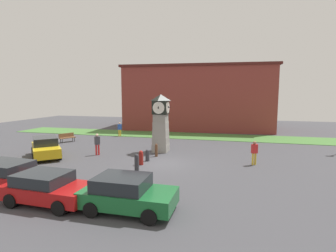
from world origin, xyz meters
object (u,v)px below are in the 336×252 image
(bollard_end_row, at_px, (156,150))
(pedestrian_near_bench, at_px, (254,151))
(car_navy_sedan, at_px, (9,176))
(car_silver_hatch, at_px, (46,147))
(bench, at_px, (67,137))
(car_by_building, at_px, (127,193))
(pedestrian_crossing_lot, at_px, (120,128))
(bollard_near_tower, at_px, (137,163))
(clock_tower, at_px, (161,123))
(pedestrian_by_cars, at_px, (97,143))
(bollard_mid_row, at_px, (141,158))
(car_near_tower, at_px, (48,187))
(bollard_far_row, at_px, (147,155))

(bollard_end_row, xyz_separation_m, pedestrian_near_bench, (7.34, -0.66, 0.44))
(car_navy_sedan, xyz_separation_m, car_silver_hatch, (-3.26, 6.64, 0.02))
(car_navy_sedan, distance_m, bench, 13.93)
(car_by_building, height_order, pedestrian_crossing_lot, pedestrian_crossing_lot)
(bollard_end_row, relative_size, bench, 0.62)
(bollard_near_tower, distance_m, car_navy_sedan, 6.97)
(clock_tower, distance_m, bench, 10.96)
(clock_tower, relative_size, pedestrian_by_cars, 2.80)
(car_by_building, bearing_deg, car_silver_hatch, 143.93)
(clock_tower, xyz_separation_m, pedestrian_near_bench, (7.49, -2.49, -1.51))
(car_by_building, distance_m, pedestrian_crossing_lot, 20.08)
(clock_tower, height_order, bollard_mid_row, clock_tower)
(car_near_tower, xyz_separation_m, bench, (-8.61, 13.50, -0.20))
(car_near_tower, xyz_separation_m, car_silver_hatch, (-6.20, 7.42, 0.07))
(bollard_mid_row, bearing_deg, car_near_tower, -104.47)
(bench, height_order, pedestrian_near_bench, pedestrian_near_bench)
(bollard_far_row, relative_size, car_near_tower, 0.22)
(car_by_building, height_order, pedestrian_by_cars, pedestrian_by_cars)
(bollard_near_tower, relative_size, car_silver_hatch, 0.26)
(clock_tower, bearing_deg, car_by_building, -81.07)
(bollard_far_row, distance_m, pedestrian_near_bench, 7.62)
(car_navy_sedan, bearing_deg, car_near_tower, -14.86)
(clock_tower, xyz_separation_m, car_by_building, (1.80, -11.44, -1.71))
(car_navy_sedan, relative_size, car_by_building, 1.18)
(pedestrian_by_cars, bearing_deg, car_silver_hatch, -155.77)
(bollard_far_row, distance_m, car_by_building, 8.31)
(bollard_mid_row, relative_size, pedestrian_by_cars, 0.58)
(clock_tower, relative_size, car_navy_sedan, 1.05)
(clock_tower, height_order, car_silver_hatch, clock_tower)
(bollard_end_row, distance_m, pedestrian_near_bench, 7.38)
(clock_tower, distance_m, pedestrian_crossing_lot, 9.71)
(bollard_near_tower, relative_size, pedestrian_crossing_lot, 0.70)
(car_navy_sedan, relative_size, bench, 2.82)
(car_navy_sedan, xyz_separation_m, pedestrian_near_bench, (12.43, 8.32, 0.19))
(bollard_near_tower, relative_size, bollard_end_row, 1.11)
(bollard_far_row, relative_size, bollard_end_row, 0.86)
(bollard_mid_row, relative_size, car_by_building, 0.26)
(bench, bearing_deg, clock_tower, -10.22)
(bollard_far_row, xyz_separation_m, car_navy_sedan, (-4.88, -7.45, 0.32))
(pedestrian_crossing_lot, distance_m, pedestrian_by_cars, 9.48)
(clock_tower, distance_m, bollard_far_row, 3.92)
(car_silver_hatch, height_order, pedestrian_crossing_lot, pedestrian_crossing_lot)
(bollard_near_tower, xyz_separation_m, bollard_far_row, (-0.21, 2.68, -0.13))
(car_near_tower, relative_size, pedestrian_crossing_lot, 2.49)
(car_navy_sedan, height_order, car_silver_hatch, car_silver_hatch)
(car_silver_hatch, relative_size, bench, 2.66)
(bollard_mid_row, distance_m, bollard_far_row, 1.10)
(clock_tower, bearing_deg, bollard_near_tower, -88.64)
(clock_tower, distance_m, pedestrian_by_cars, 5.46)
(car_silver_hatch, bearing_deg, bench, 111.67)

